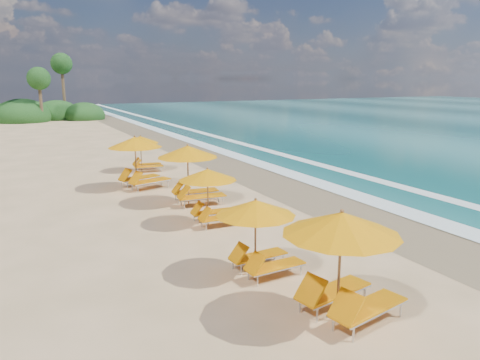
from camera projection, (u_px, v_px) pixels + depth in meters
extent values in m
plane|color=#D6AF7E|center=(240.00, 210.00, 17.78)|extent=(160.00, 160.00, 0.00)
cube|color=#7E694B|center=(324.00, 198.00, 19.54)|extent=(4.00, 160.00, 0.01)
cube|color=white|center=(352.00, 194.00, 20.19)|extent=(1.20, 160.00, 0.01)
cube|color=white|center=(402.00, 187.00, 21.52)|extent=(0.80, 160.00, 0.01)
cylinder|color=olive|center=(339.00, 269.00, 9.41)|extent=(0.06, 0.06, 2.34)
cone|color=orange|center=(341.00, 223.00, 9.20)|extent=(2.82, 2.82, 0.47)
sphere|color=olive|center=(342.00, 211.00, 9.15)|extent=(0.08, 0.08, 0.08)
cylinder|color=olive|center=(255.00, 239.00, 11.71)|extent=(0.05, 0.05, 1.98)
cone|color=orange|center=(256.00, 208.00, 11.54)|extent=(2.15, 2.15, 0.40)
sphere|color=olive|center=(256.00, 199.00, 11.49)|extent=(0.07, 0.07, 0.07)
cylinder|color=olive|center=(208.00, 198.00, 15.83)|extent=(0.05, 0.05, 1.95)
cone|color=orange|center=(207.00, 175.00, 15.66)|extent=(2.06, 2.06, 0.39)
sphere|color=olive|center=(207.00, 168.00, 15.61)|extent=(0.07, 0.07, 0.07)
cylinder|color=olive|center=(188.00, 175.00, 18.48)|extent=(0.06, 0.06, 2.35)
cone|color=orange|center=(187.00, 151.00, 18.27)|extent=(2.63, 2.63, 0.47)
sphere|color=olive|center=(187.00, 145.00, 18.21)|extent=(0.08, 0.08, 0.08)
cylinder|color=olive|center=(136.00, 163.00, 21.04)|extent=(0.06, 0.06, 2.37)
cone|color=orange|center=(135.00, 142.00, 20.83)|extent=(2.99, 2.99, 0.48)
sphere|color=olive|center=(135.00, 136.00, 20.77)|extent=(0.08, 0.08, 0.08)
cylinder|color=olive|center=(141.00, 154.00, 25.13)|extent=(0.05, 0.05, 1.91)
cone|color=orange|center=(140.00, 140.00, 24.96)|extent=(2.20, 2.20, 0.38)
sphere|color=olive|center=(140.00, 136.00, 24.91)|extent=(0.07, 0.07, 0.07)
ellipsoid|color=#163D14|center=(23.00, 116.00, 54.25)|extent=(6.40, 6.40, 4.16)
ellipsoid|color=#163D14|center=(57.00, 115.00, 57.77)|extent=(5.60, 5.60, 3.64)
ellipsoid|color=#163D14|center=(85.00, 116.00, 57.35)|extent=(5.00, 5.00, 3.25)
cylinder|color=brown|center=(41.00, 101.00, 52.98)|extent=(0.36, 0.36, 5.00)
sphere|color=#163D14|center=(39.00, 78.00, 52.44)|extent=(2.60, 2.60, 2.60)
cylinder|color=brown|center=(64.00, 92.00, 57.59)|extent=(0.36, 0.36, 6.80)
sphere|color=#163D14|center=(62.00, 64.00, 56.86)|extent=(2.60, 2.60, 2.60)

